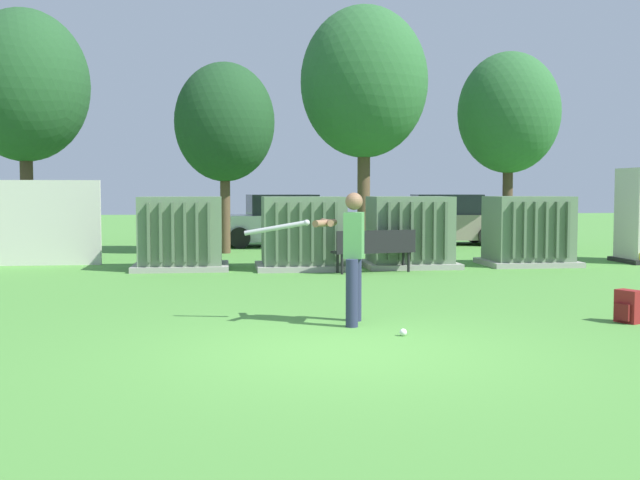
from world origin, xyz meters
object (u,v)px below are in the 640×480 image
parked_car_leftmost (279,222)px  sports_ball (403,332)px  park_bench (375,248)px  transformer_west (181,234)px  batter (350,251)px  transformer_mid_west (303,234)px  parked_car_left_of_center (443,221)px  transformer_mid_east (409,233)px  backpack (628,307)px  transformer_east (528,232)px

parked_car_leftmost → sports_ball: bearing=-88.2°
sports_ball → park_bench: bearing=81.9°
park_bench → parked_car_leftmost: size_ratio=0.42×
transformer_west → batter: bearing=-70.8°
parked_car_leftmost → transformer_mid_west: bearing=-89.5°
parked_car_leftmost → parked_car_left_of_center: 5.32m
park_bench → batter: size_ratio=1.06×
sports_ball → transformer_mid_east: bearing=76.2°
batter → transformer_west: bearing=109.2°
transformer_mid_west → backpack: bearing=-64.6°
transformer_west → sports_ball: 9.04m
transformer_east → parked_car_left_of_center: bearing=90.6°
park_bench → sports_ball: park_bench is taller
transformer_east → parked_car_leftmost: size_ratio=0.48×
transformer_east → park_bench: size_ratio=1.14×
transformer_mid_east → batter: (-2.57, -7.40, 0.19)m
sports_ball → parked_car_leftmost: bearing=91.8°
transformer_mid_west → backpack: (3.61, -7.61, -0.57)m
transformer_east → park_bench: (-3.90, -1.26, -0.25)m
park_bench → parked_car_left_of_center: bearing=65.2°
transformer_mid_east → sports_ball: 8.62m
sports_ball → transformer_mid_west: bearing=92.9°
transformer_mid_east → park_bench: bearing=-131.6°
transformer_mid_east → transformer_east: bearing=1.9°
sports_ball → backpack: 3.25m
transformer_west → park_bench: transformer_west is taller
batter → parked_car_leftmost: 14.53m
backpack → parked_car_leftmost: (-3.67, 14.89, 0.54)m
transformer_mid_east → parked_car_leftmost: bearing=109.5°
transformer_mid_west → parked_car_leftmost: 7.29m
transformer_east → batter: (-5.44, -7.50, 0.19)m
transformer_mid_east → batter: 7.84m
transformer_mid_east → park_bench: 1.58m
transformer_mid_east → transformer_west: bearing=178.8°
transformer_mid_east → backpack: size_ratio=4.77×
backpack → transformer_mid_east: bearing=98.4°
transformer_mid_west → transformer_mid_east: same height
transformer_west → sports_ball: bearing=-69.7°
backpack → parked_car_left_of_center: size_ratio=0.10×
transformer_mid_east → transformer_east: size_ratio=1.00×
transformer_east → batter: 9.26m
transformer_west → batter: (2.62, -7.51, 0.19)m
transformer_mid_east → transformer_mid_west: bearing=-176.3°
park_bench → transformer_mid_east: bearing=48.4°
transformer_mid_east → parked_car_left_of_center: (2.79, 7.11, -0.04)m
transformer_east → sports_ball: bearing=-120.3°
batter → parked_car_left_of_center: bearing=69.7°
backpack → park_bench: bearing=108.2°
transformer_mid_east → parked_car_left_of_center: bearing=68.6°
transformer_mid_west → parked_car_leftmost: size_ratio=0.48×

